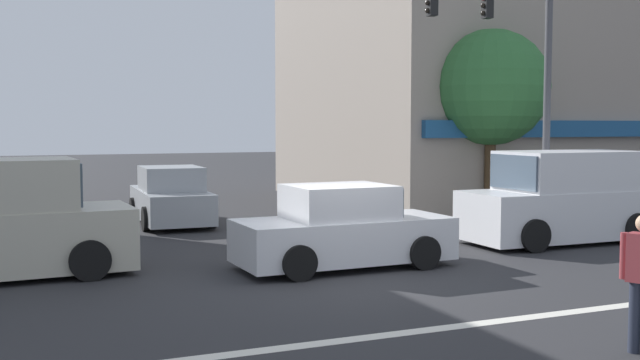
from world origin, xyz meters
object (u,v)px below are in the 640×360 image
at_px(sedan_crossing_rightbound, 171,198).
at_px(street_tree, 491,88).
at_px(van_crossing_center, 563,199).
at_px(utility_pole_far_right, 445,80).
at_px(traffic_light_mast, 513,65).
at_px(sedan_crossing_leftbound, 343,230).

bearing_deg(sedan_crossing_rightbound, street_tree, -15.64).
height_order(street_tree, sedan_crossing_rightbound, street_tree).
xyz_separation_m(street_tree, sedan_crossing_rightbound, (-8.76, 2.45, -3.07)).
bearing_deg(sedan_crossing_rightbound, van_crossing_center, -41.50).
xyz_separation_m(street_tree, van_crossing_center, (-1.09, -4.34, -2.77)).
relative_size(utility_pole_far_right, traffic_light_mast, 1.30).
height_order(sedan_crossing_rightbound, van_crossing_center, van_crossing_center).
xyz_separation_m(street_tree, traffic_light_mast, (-1.54, -2.97, 0.40)).
height_order(street_tree, van_crossing_center, street_tree).
bearing_deg(sedan_crossing_rightbound, sedan_crossing_leftbound, -77.49).
height_order(street_tree, utility_pole_far_right, utility_pole_far_right).
bearing_deg(street_tree, van_crossing_center, -104.08).
xyz_separation_m(traffic_light_mast, van_crossing_center, (0.46, -1.37, -3.17)).
relative_size(sedan_crossing_leftbound, sedan_crossing_rightbound, 0.99).
height_order(traffic_light_mast, sedan_crossing_rightbound, traffic_light_mast).
distance_m(street_tree, sedan_crossing_leftbound, 9.26).
distance_m(traffic_light_mast, sedan_crossing_rightbound, 9.67).
bearing_deg(sedan_crossing_rightbound, traffic_light_mast, -36.92).
xyz_separation_m(sedan_crossing_rightbound, van_crossing_center, (7.67, -6.79, 0.29)).
bearing_deg(van_crossing_center, traffic_light_mast, 108.44).
relative_size(utility_pole_far_right, van_crossing_center, 1.74).
bearing_deg(traffic_light_mast, van_crossing_center, -71.56).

